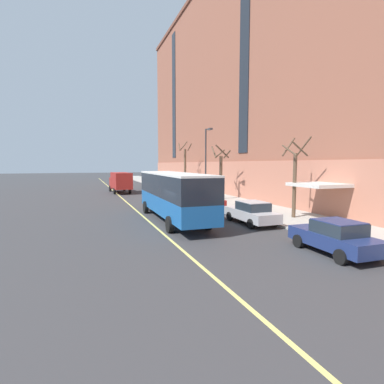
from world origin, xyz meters
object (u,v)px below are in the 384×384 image
(box_truck, at_px, (120,181))
(street_tree_mid_block, at_px, (295,177))
(street_tree_far_uptown, at_px, (221,172))
(parked_car_navy_2, at_px, (335,237))
(parked_car_black_6, at_px, (153,184))
(parked_car_red_1, at_px, (207,200))
(city_bus, at_px, (173,193))
(street_lamp, at_px, (206,157))
(parked_car_silver_5, at_px, (251,212))
(parked_car_white_0, at_px, (166,188))
(street_tree_far_downtown, at_px, (185,166))

(box_truck, bearing_deg, street_tree_mid_block, -68.99)
(street_tree_mid_block, xyz_separation_m, street_tree_far_uptown, (-0.02, 12.48, 0.06))
(parked_car_navy_2, relative_size, parked_car_black_6, 0.95)
(parked_car_navy_2, bearing_deg, parked_car_red_1, 90.13)
(city_bus, xyz_separation_m, box_truck, (-1.06, 22.64, -0.36))
(parked_car_red_1, height_order, street_lamp, street_lamp)
(parked_car_silver_5, xyz_separation_m, street_tree_far_uptown, (3.82, 12.88, 2.42))
(parked_car_white_0, bearing_deg, box_truck, 152.77)
(street_tree_far_uptown, bearing_deg, street_lamp, -159.45)
(parked_car_white_0, bearing_deg, street_lamp, -80.70)
(city_bus, bearing_deg, box_truck, 92.68)
(parked_car_red_1, relative_size, street_tree_mid_block, 0.77)
(parked_car_navy_2, height_order, box_truck, box_truck)
(box_truck, distance_m, street_tree_far_uptown, 15.92)
(street_tree_mid_block, xyz_separation_m, street_tree_far_downtown, (-0.01, 25.02, 0.63))
(street_lamp, bearing_deg, parked_car_silver_5, -98.22)
(parked_car_red_1, height_order, street_tree_far_uptown, street_tree_far_uptown)
(street_tree_mid_block, height_order, street_tree_far_uptown, street_tree_far_uptown)
(box_truck, relative_size, street_lamp, 0.96)
(parked_car_navy_2, distance_m, street_lamp, 19.89)
(parked_car_silver_5, height_order, street_tree_mid_block, street_tree_mid_block)
(parked_car_navy_2, bearing_deg, box_truck, 99.92)
(parked_car_white_0, xyz_separation_m, street_tree_far_downtown, (3.78, 2.94, 2.99))
(parked_car_black_6, relative_size, street_tree_mid_block, 0.77)
(street_tree_far_uptown, relative_size, street_lamp, 0.79)
(city_bus, xyz_separation_m, parked_car_silver_5, (4.73, -2.84, -1.24))
(parked_car_navy_2, bearing_deg, parked_car_black_6, 89.84)
(parked_car_white_0, bearing_deg, street_tree_mid_block, -80.24)
(city_bus, distance_m, parked_car_white_0, 20.24)
(city_bus, height_order, parked_car_white_0, city_bus)
(street_tree_far_downtown, bearing_deg, parked_car_navy_2, -96.77)
(parked_car_white_0, height_order, street_tree_far_uptown, street_tree_far_uptown)
(city_bus, distance_m, street_tree_far_uptown, 13.24)
(parked_car_white_0, distance_m, parked_car_black_6, 8.11)
(street_tree_mid_block, bearing_deg, parked_car_navy_2, -116.86)
(street_lamp, bearing_deg, box_truck, 119.39)
(parked_car_red_1, height_order, parked_car_navy_2, same)
(city_bus, xyz_separation_m, parked_car_white_0, (4.78, 19.63, -1.24))
(street_tree_far_uptown, bearing_deg, parked_car_red_1, -126.04)
(parked_car_white_0, bearing_deg, parked_car_black_6, 89.99)
(parked_car_black_6, bearing_deg, city_bus, -99.77)
(parked_car_black_6, bearing_deg, parked_car_red_1, -90.35)
(street_lamp, bearing_deg, street_tree_mid_block, -79.84)
(parked_car_white_0, relative_size, street_lamp, 0.56)
(parked_car_black_6, height_order, box_truck, box_truck)
(street_tree_far_uptown, bearing_deg, city_bus, -130.43)
(parked_car_silver_5, height_order, parked_car_black_6, same)
(parked_car_navy_2, xyz_separation_m, street_lamp, (1.80, 19.40, 4.01))
(city_bus, relative_size, parked_car_red_1, 2.59)
(parked_car_red_1, height_order, box_truck, box_truck)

